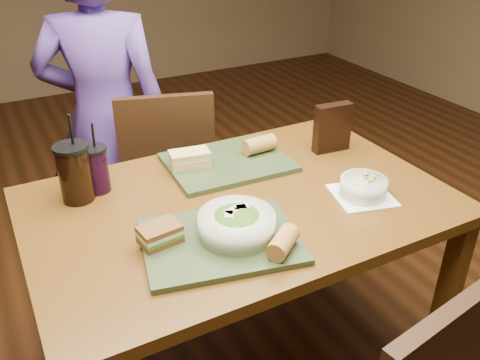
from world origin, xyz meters
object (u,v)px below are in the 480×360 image
baguette_near (283,242)px  chair_far (162,176)px  baguette_far (259,145)px  cup_cola (75,173)px  soup_bowl (363,187)px  tray_near (221,241)px  diner (106,120)px  cup_berry (95,169)px  salad_bowl (237,223)px  chip_bag (332,128)px  sandwich_near (160,234)px  dining_table (240,223)px  tray_far (228,162)px  sandwich_far (190,159)px

baguette_near → chair_far: bearing=89.1°
baguette_far → cup_cola: 0.65m
chair_far → soup_bowl: size_ratio=4.18×
tray_near → soup_bowl: (0.51, 0.02, 0.02)m
diner → cup_berry: (-0.18, -0.57, 0.08)m
salad_bowl → chip_bag: chip_bag is taller
sandwich_near → dining_table: bearing=21.3°
tray_far → sandwich_near: sandwich_near is taller
chair_far → tray_far: 0.54m
chair_far → tray_near: size_ratio=2.16×
dining_table → chip_bag: chip_bag is taller
baguette_near → baguette_far: (0.24, 0.54, 0.00)m
cup_cola → cup_berry: bearing=21.7°
sandwich_far → cup_berry: (-0.32, 0.01, 0.03)m
salad_bowl → sandwich_near: 0.21m
soup_bowl → cup_berry: cup_berry is taller
baguette_near → cup_cola: (-0.41, 0.55, 0.05)m
chair_far → cup_berry: size_ratio=3.84×
diner → cup_cola: diner is taller
diner → cup_berry: diner is taller
chair_far → cup_cola: bearing=-133.2°
tray_far → cup_cola: 0.53m
baguette_far → soup_bowl: bearing=-69.4°
chip_bag → cup_berry: bearing=177.8°
dining_table → cup_cola: cup_cola is taller
diner → baguette_near: diner is taller
soup_bowl → sandwich_near: size_ratio=1.84×
chair_far → baguette_far: size_ratio=7.63×
baguette_far → chip_bag: (0.26, -0.08, 0.04)m
cup_cola → tray_near: bearing=-55.4°
diner → tray_far: 0.67m
dining_table → cup_berry: size_ratio=5.52×
cup_cola → chip_bag: (0.91, -0.08, -0.00)m
dining_table → sandwich_near: size_ratio=11.04×
salad_bowl → cup_cola: 0.54m
tray_far → sandwich_far: sandwich_far is taller
tray_far → cup_berry: size_ratio=1.78×
soup_bowl → chip_bag: chip_bag is taller
dining_table → baguette_near: bearing=-96.8°
tray_near → baguette_near: (0.12, -0.13, 0.04)m
baguette_far → diner: bearing=123.7°
tray_near → chip_bag: size_ratio=2.31×
sandwich_near → baguette_near: (0.27, -0.19, 0.00)m
dining_table → cup_berry: bearing=144.7°
sandwich_near → cup_berry: cup_berry is taller
soup_bowl → baguette_near: bearing=-159.7°
chair_far → diner: (-0.18, 0.15, 0.25)m
soup_bowl → chip_bag: bearing=70.4°
sandwich_far → baguette_far: (0.26, -0.02, 0.00)m
baguette_near → chip_bag: size_ratio=0.60×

